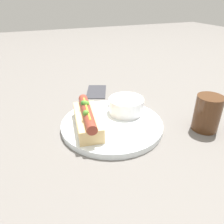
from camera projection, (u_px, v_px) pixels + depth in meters
name	position (u px, v px, depth m)	size (l,w,h in m)	color
ground_plane	(112.00, 127.00, 0.64)	(4.00, 4.00, 0.00)	slate
dinner_plate	(112.00, 125.00, 0.63)	(0.29, 0.29, 0.02)	white
hot_dog	(88.00, 119.00, 0.59)	(0.18, 0.09, 0.07)	#E5C17F
soup_bowl	(126.00, 105.00, 0.67)	(0.11, 0.11, 0.05)	white
spoon	(105.00, 107.00, 0.70)	(0.11, 0.15, 0.01)	#B7B7BC
drinking_glass	(207.00, 113.00, 0.61)	(0.07, 0.07, 0.10)	#4C2D19
napkin	(96.00, 91.00, 0.86)	(0.15, 0.12, 0.01)	#333338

